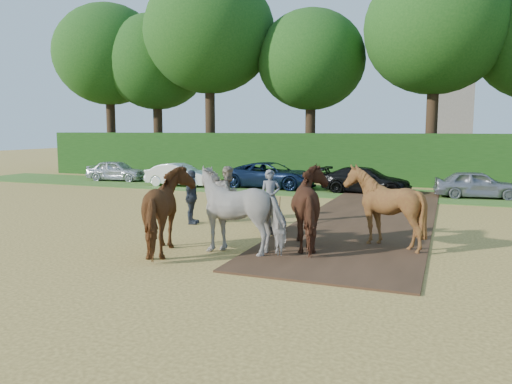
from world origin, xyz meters
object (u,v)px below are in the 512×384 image
object	(u,v)px
spectator_far	(192,197)
parked_cars	(406,181)
church	(454,42)
spectator_near	(229,193)
plough_team	(279,208)

from	to	relation	value
spectator_far	parked_cars	distance (m)	12.33
parked_cars	church	world-z (taller)	church
spectator_near	spectator_far	bearing A→B (deg)	149.64
spectator_far	parked_cars	size ratio (longest dim) A/B	0.05
plough_team	spectator_near	bearing A→B (deg)	131.31
plough_team	church	distance (m)	55.41
spectator_near	parked_cars	bearing A→B (deg)	-22.39
parked_cars	spectator_near	bearing A→B (deg)	-119.39
spectator_far	plough_team	bearing A→B (deg)	-134.31
parked_cars	church	bearing A→B (deg)	87.45
spectator_near	plough_team	xyz separation A→B (m)	(3.09, -3.52, 0.15)
parked_cars	spectator_far	bearing A→B (deg)	-120.33
spectator_far	plough_team	xyz separation A→B (m)	(3.98, -2.36, 0.19)
spectator_far	parked_cars	world-z (taller)	spectator_far
spectator_far	parked_cars	xyz separation A→B (m)	(6.22, 10.64, -0.23)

